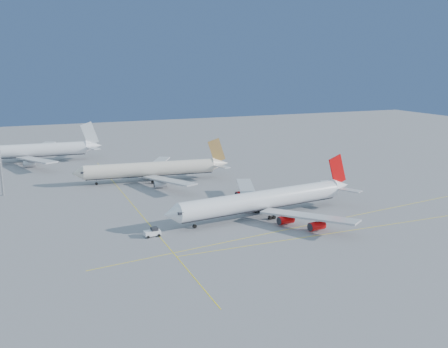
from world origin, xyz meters
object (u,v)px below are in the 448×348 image
airliner_etihad (154,169)px  pushback_tug (153,232)px  airliner_virgin (266,200)px  airliner_third (29,151)px

airliner_etihad → pushback_tug: (-15.16, -57.02, -3.45)m
airliner_virgin → pushback_tug: size_ratio=15.03×
pushback_tug → airliner_etihad: bearing=70.6°
airliner_virgin → airliner_etihad: airliner_virgin is taller
airliner_third → pushback_tug: size_ratio=15.17×
pushback_tug → airliner_third: bearing=98.2°
airliner_virgin → airliner_third: (-58.53, 107.03, 0.46)m
airliner_virgin → pushback_tug: bearing=-179.2°
airliner_etihad → airliner_third: airliner_third is taller
airliner_third → airliner_etihad: bearing=-50.5°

